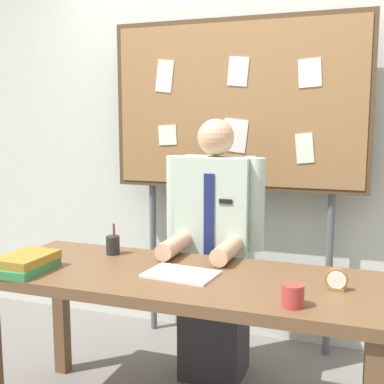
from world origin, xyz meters
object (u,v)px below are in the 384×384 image
at_px(pen_holder, 113,245).
at_px(desk_clock, 337,281).
at_px(coffee_mug, 293,295).
at_px(book_stack, 26,263).
at_px(desk, 180,294).
at_px(bulletin_board, 236,110).
at_px(open_notebook, 181,274).
at_px(person, 214,260).

bearing_deg(pen_holder, desk_clock, -9.23).
bearing_deg(coffee_mug, pen_holder, 156.72).
bearing_deg(book_stack, pen_holder, 58.54).
distance_m(desk, bulletin_board, 1.28).
distance_m(desk, open_notebook, 0.10).
distance_m(person, desk_clock, 0.86).
height_order(open_notebook, desk_clock, desk_clock).
bearing_deg(book_stack, open_notebook, 14.32).
bearing_deg(bulletin_board, desk_clock, -54.72).
relative_size(book_stack, pen_holder, 1.84).
distance_m(book_stack, pen_holder, 0.46).
xyz_separation_m(desk, desk_clock, (0.68, 0.01, 0.14)).
relative_size(person, pen_holder, 9.05).
bearing_deg(coffee_mug, desk, 156.83).
distance_m(person, pen_holder, 0.57).
height_order(desk, pen_holder, pen_holder).
bearing_deg(desk, open_notebook, -56.66).
relative_size(person, coffee_mug, 17.00).
relative_size(coffee_mug, pen_holder, 0.53).
height_order(desk, desk_clock, desk_clock).
xyz_separation_m(person, pen_holder, (-0.44, -0.34, 0.13)).
bearing_deg(pen_holder, coffee_mug, -23.28).
distance_m(person, open_notebook, 0.56).
bearing_deg(book_stack, person, 46.92).
bearing_deg(desk_clock, coffee_mug, -120.68).
distance_m(open_notebook, pen_holder, 0.50).
relative_size(bulletin_board, desk_clock, 22.33).
distance_m(bulletin_board, coffee_mug, 1.49).
height_order(bulletin_board, pen_holder, bulletin_board).
height_order(desk, coffee_mug, coffee_mug).
height_order(desk, person, person).
xyz_separation_m(desk_clock, coffee_mug, (-0.14, -0.24, 0.00)).
height_order(desk_clock, pen_holder, pen_holder).
relative_size(desk, bulletin_board, 0.87).
xyz_separation_m(person, open_notebook, (0.01, -0.55, 0.09)).
height_order(bulletin_board, desk_clock, bulletin_board).
height_order(person, open_notebook, person).
bearing_deg(pen_holder, desk, -23.41).
distance_m(desk_clock, coffee_mug, 0.28).
relative_size(desk_clock, pen_holder, 0.57).
bearing_deg(coffee_mug, desk_clock, 59.32).
relative_size(bulletin_board, book_stack, 6.96).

